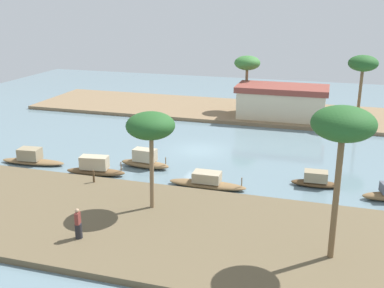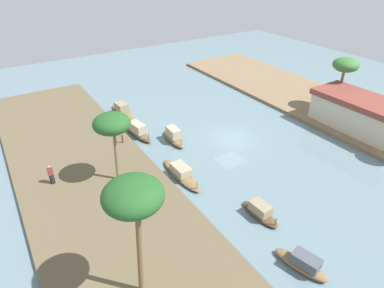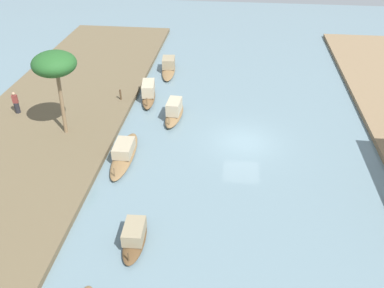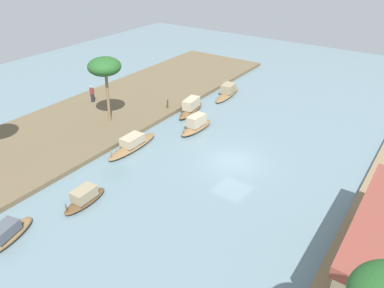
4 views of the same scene
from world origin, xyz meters
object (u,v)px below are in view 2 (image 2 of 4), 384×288
(palm_tree_left_far, at_px, (133,198))
(mooring_post, at_px, (122,139))
(sampan_foreground, at_px, (122,110))
(sampan_near_left_bank, at_px, (302,263))
(sampan_open_hull, at_px, (260,211))
(person_on_near_bank, at_px, (51,176))
(palm_tree_right_tall, at_px, (346,66))
(palm_tree_left_near, at_px, (112,124))
(riverside_building, at_px, (359,112))
(sampan_with_red_awning, at_px, (173,136))
(sampan_with_tall_canopy, at_px, (138,131))
(sampan_upstream_small, at_px, (181,173))

(palm_tree_left_far, bearing_deg, mooring_post, 161.86)
(sampan_foreground, xyz_separation_m, mooring_post, (6.64, -2.67, 0.33))
(sampan_foreground, bearing_deg, sampan_near_left_bank, -3.99)
(sampan_open_hull, relative_size, mooring_post, 3.92)
(person_on_near_bank, bearing_deg, palm_tree_right_tall, -14.30)
(palm_tree_left_near, relative_size, palm_tree_right_tall, 0.98)
(palm_tree_left_far, distance_m, riverside_building, 27.12)
(sampan_open_hull, xyz_separation_m, palm_tree_right_tall, (-8.29, 19.16, 4.86))
(sampan_open_hull, relative_size, riverside_building, 0.36)
(sampan_foreground, relative_size, palm_tree_right_tall, 0.88)
(sampan_open_hull, distance_m, palm_tree_right_tall, 21.43)
(sampan_with_red_awning, xyz_separation_m, person_on_near_bank, (1.09, -11.40, 0.48))
(sampan_near_left_bank, height_order, sampan_with_tall_canopy, sampan_with_tall_canopy)
(person_on_near_bank, bearing_deg, sampan_with_tall_canopy, 14.36)
(sampan_upstream_small, relative_size, sampan_foreground, 1.03)
(sampan_near_left_bank, bearing_deg, palm_tree_right_tall, 108.32)
(palm_tree_left_near, relative_size, riverside_building, 0.62)
(sampan_open_hull, height_order, palm_tree_left_near, palm_tree_left_near)
(sampan_with_tall_canopy, distance_m, palm_tree_left_far, 18.57)
(sampan_upstream_small, bearing_deg, sampan_with_tall_canopy, 179.90)
(sampan_near_left_bank, relative_size, palm_tree_left_far, 0.48)
(riverside_building, bearing_deg, person_on_near_bank, -104.21)
(sampan_open_hull, height_order, palm_tree_left_far, palm_tree_left_far)
(sampan_with_tall_canopy, relative_size, palm_tree_left_near, 0.77)
(sampan_upstream_small, relative_size, person_on_near_bank, 3.21)
(palm_tree_left_near, bearing_deg, riverside_building, 78.75)
(palm_tree_left_far, bearing_deg, sampan_near_left_bank, 67.70)
(sampan_open_hull, xyz_separation_m, mooring_post, (-14.02, -4.38, 0.33))
(sampan_with_tall_canopy, relative_size, sampan_open_hull, 1.35)
(sampan_foreground, height_order, palm_tree_left_far, palm_tree_left_far)
(sampan_foreground, height_order, mooring_post, sampan_foreground)
(sampan_with_red_awning, xyz_separation_m, palm_tree_left_near, (3.30, -6.83, 4.65))
(sampan_open_hull, distance_m, person_on_near_bank, 15.89)
(riverside_building, bearing_deg, palm_tree_right_tall, 149.76)
(person_on_near_bank, bearing_deg, sampan_foreground, 35.77)
(sampan_with_tall_canopy, distance_m, person_on_near_bank, 9.74)
(mooring_post, height_order, riverside_building, riverside_building)
(sampan_upstream_small, height_order, sampan_with_tall_canopy, sampan_with_tall_canopy)
(sampan_near_left_bank, xyz_separation_m, sampan_upstream_small, (-11.40, -1.35, -0.05))
(sampan_with_red_awning, relative_size, palm_tree_right_tall, 0.67)
(sampan_with_red_awning, relative_size, sampan_upstream_small, 0.74)
(mooring_post, height_order, palm_tree_right_tall, palm_tree_right_tall)
(sampan_with_red_awning, xyz_separation_m, palm_tree_left_far, (13.34, -9.42, 6.14))
(sampan_with_tall_canopy, bearing_deg, sampan_near_left_bank, -3.91)
(sampan_foreground, bearing_deg, palm_tree_right_tall, 53.58)
(palm_tree_left_far, bearing_deg, sampan_with_red_awning, 144.78)
(sampan_near_left_bank, xyz_separation_m, sampan_open_hull, (-4.56, 0.93, -0.01))
(palm_tree_left_near, bearing_deg, palm_tree_left_far, -14.46)
(sampan_near_left_bank, xyz_separation_m, palm_tree_right_tall, (-12.85, 20.08, 4.85))
(sampan_with_tall_canopy, xyz_separation_m, palm_tree_left_far, (16.10, -6.95, 6.12))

